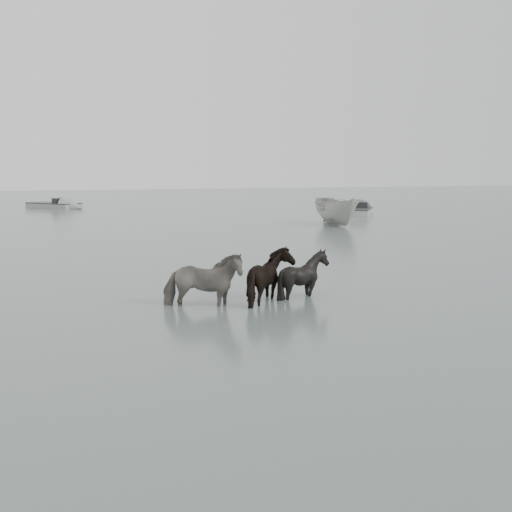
# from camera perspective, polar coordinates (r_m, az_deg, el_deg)

# --- Properties ---
(ground) EXTENTS (140.00, 140.00, 0.00)m
(ground) POSITION_cam_1_polar(r_m,az_deg,el_deg) (14.68, -5.11, -4.09)
(ground) COLOR #52615B
(ground) RESTS_ON ground
(pony_pinto) EXTENTS (1.95, 1.29, 1.51)m
(pony_pinto) POSITION_cam_1_polar(r_m,az_deg,el_deg) (14.06, -4.77, -1.49)
(pony_pinto) COLOR black
(pony_pinto) RESTS_ON ground
(pony_dark) EXTENTS (1.54, 1.69, 1.46)m
(pony_dark) POSITION_cam_1_polar(r_m,az_deg,el_deg) (14.52, 1.43, -1.27)
(pony_dark) COLOR black
(pony_dark) RESTS_ON ground
(pony_black) EXTENTS (1.58, 1.50, 1.39)m
(pony_black) POSITION_cam_1_polar(r_m,az_deg,el_deg) (15.16, 4.26, -1.02)
(pony_black) COLOR black
(pony_black) RESTS_ON ground
(boat_small) EXTENTS (1.77, 4.27, 1.62)m
(boat_small) POSITION_cam_1_polar(r_m,az_deg,el_deg) (33.64, 7.18, 4.13)
(boat_small) COLOR #AAABA6
(boat_small) RESTS_ON ground
(skiff_port) EXTENTS (3.97, 4.91, 0.75)m
(skiff_port) POSITION_cam_1_polar(r_m,az_deg,el_deg) (41.19, 9.04, 4.19)
(skiff_port) COLOR #A8ABA8
(skiff_port) RESTS_ON ground
(skiff_mid) EXTENTS (5.04, 5.44, 0.75)m
(skiff_mid) POSITION_cam_1_polar(r_m,az_deg,el_deg) (49.08, -17.55, 4.53)
(skiff_mid) COLOR gray
(skiff_mid) RESTS_ON ground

